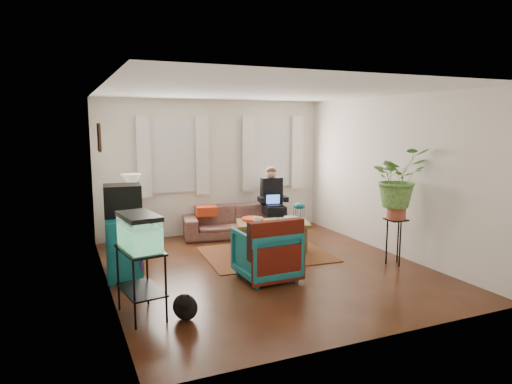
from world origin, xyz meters
name	(u,v)px	position (x,y,z in m)	size (l,w,h in m)	color
floor	(267,268)	(0.00, 0.00, 0.00)	(4.50, 5.00, 0.01)	#4F2B14
ceiling	(267,91)	(0.00, 0.00, 2.60)	(4.50, 5.00, 0.01)	white
wall_back	(213,167)	(0.00, 2.50, 1.30)	(4.50, 0.01, 2.60)	silver
wall_front	(376,212)	(0.00, -2.50, 1.30)	(4.50, 0.01, 2.60)	silver
wall_left	(105,191)	(-2.25, 0.00, 1.30)	(0.01, 5.00, 2.60)	silver
wall_right	(391,175)	(2.25, 0.00, 1.30)	(0.01, 5.00, 2.60)	silver
window_left	(173,156)	(-0.80, 2.48, 1.55)	(1.08, 0.04, 1.38)	white
window_right	(272,153)	(1.25, 2.48, 1.55)	(1.08, 0.04, 1.38)	white
curtains_left	(174,156)	(-0.80, 2.40, 1.55)	(1.36, 0.06, 1.50)	white
curtains_right	(273,153)	(1.25, 2.40, 1.55)	(1.36, 0.06, 1.50)	white
picture_frame	(100,137)	(-2.21, 0.85, 1.95)	(0.04, 0.32, 0.40)	#3D2616
area_rug	(266,254)	(0.29, 0.66, 0.01)	(2.00, 1.60, 0.01)	brown
sofa	(236,216)	(0.30, 2.05, 0.39)	(2.01, 0.79, 0.79)	brown
seated_person	(273,204)	(1.01, 1.92, 0.60)	(0.50, 0.62, 1.20)	black
side_table	(133,229)	(-1.65, 1.97, 0.34)	(0.47, 0.47, 0.68)	#3E2417
table_lamp	(132,193)	(-1.65, 1.97, 0.97)	(0.35, 0.35, 0.62)	white
dresser	(123,246)	(-1.99, 0.58, 0.42)	(0.47, 0.93, 0.84)	#105C64
crt_tv	(123,200)	(-1.96, 0.67, 1.06)	(0.51, 0.47, 0.45)	black
aquarium_stand	(141,283)	(-2.00, -1.00, 0.39)	(0.39, 0.69, 0.77)	black
aquarium	(139,231)	(-2.00, -1.00, 0.98)	(0.35, 0.63, 0.41)	#7FD899
black_cat	(185,304)	(-1.58, -1.29, 0.17)	(0.27, 0.41, 0.35)	black
armchair	(266,251)	(-0.20, -0.41, 0.39)	(0.76, 0.72, 0.79)	#115D69
serape_throw	(277,245)	(-0.18, -0.72, 0.56)	(0.79, 0.18, 0.65)	#9E0A0A
coffee_table	(273,236)	(0.50, 0.84, 0.25)	(1.20, 0.66, 0.50)	brown
cup_a	(257,220)	(0.21, 0.82, 0.55)	(0.14, 0.14, 0.11)	white
cup_b	(278,221)	(0.49, 0.64, 0.55)	(0.11, 0.11, 0.10)	beige
bowl	(291,218)	(0.85, 0.84, 0.53)	(0.24, 0.24, 0.06)	white
snack_tray	(253,219)	(0.24, 1.10, 0.52)	(0.37, 0.37, 0.04)	#B21414
birdcage	(299,213)	(0.85, 0.56, 0.67)	(0.20, 0.20, 0.35)	#115B6B
plant_stand	(395,242)	(1.88, -0.61, 0.36)	(0.30, 0.30, 0.71)	black
potted_plant	(397,187)	(1.88, -0.61, 1.20)	(0.81, 0.70, 0.90)	#599947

